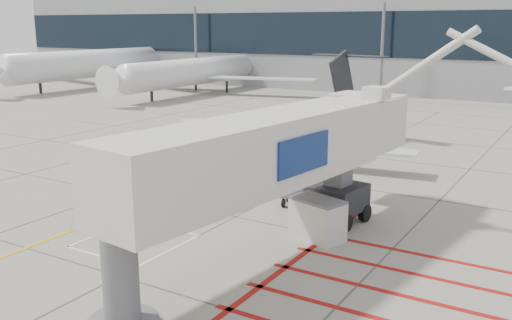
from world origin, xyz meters
The scene contains 10 objects.
ground_plane centered at (0.00, 0.00, 0.00)m, with size 260.00×260.00×0.00m, color gray.
regional_jet centered at (-5.42, 12.32, 3.54)m, with size 21.43×27.02×7.08m, color silver, non-canonical shape.
jet_bridge centered at (3.74, -0.12, 3.90)m, with size 9.24×19.51×7.80m, color silver, non-canonical shape.
pushback_tug centered at (-4.84, 0.00, 0.71)m, with size 2.42×1.51×1.41m, color maroon, non-canonical shape.
baggage_cart centered at (1.95, 7.24, 0.62)m, with size 1.96×1.24×1.24m, color slate, non-canonical shape.
ground_power_unit centered at (4.72, 3.44, 0.92)m, with size 2.33×1.36×1.84m, color beige, non-canonical shape.
cone_nose centered at (-4.11, 6.52, 0.25)m, with size 0.36×0.36×0.49m, color #F4440C.
cone_side centered at (3.50, 8.45, 0.27)m, with size 0.39×0.39×0.54m, color #FB410D.
bg_aircraft_a centered at (-51.43, 46.00, 6.24)m, with size 37.41×41.57×12.47m, color silver, non-canonical shape.
bg_aircraft_b centered at (-32.77, 46.00, 5.41)m, with size 32.45×36.05×10.82m, color silver, non-canonical shape.
Camera 1 is at (14.76, -18.40, 9.29)m, focal length 40.00 mm.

